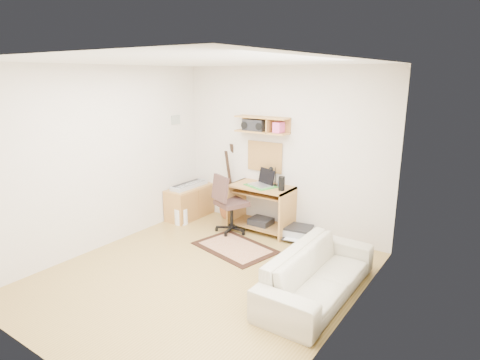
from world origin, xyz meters
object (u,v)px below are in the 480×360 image
Objects in this scene: desk at (261,208)px; task_chair at (232,203)px; printer at (296,233)px; sofa at (318,266)px; cabinet at (190,202)px.

task_chair is (-0.35, -0.33, 0.11)m from desk.
printer is (0.98, 0.36, -0.40)m from task_chair.
sofa is (0.96, -1.37, 0.28)m from printer.
cabinet is 2.02m from printer.
printer is at bearing 6.01° from cabinet.
desk is 1.03× the size of task_chair.
desk reaches higher than printer.
desk is 2.07m from sofa.
cabinet is at bearing 68.69° from sofa.
task_chair is at bearing -8.32° from cabinet.
desk is at bearing 7.24° from cabinet.
task_chair is 1.06m from cabinet.
printer is (0.63, 0.04, -0.29)m from desk.
printer is 0.26× the size of sofa.
desk reaches higher than cabinet.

